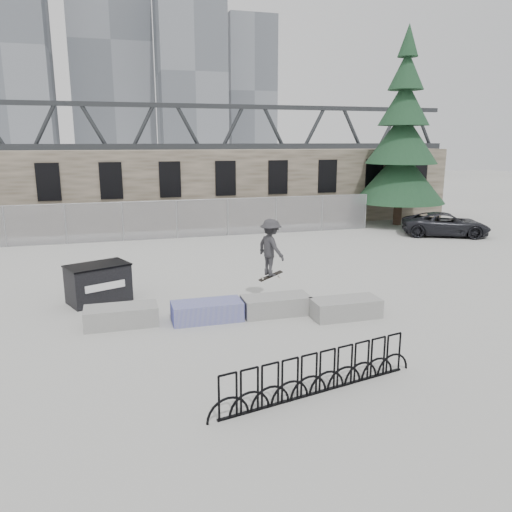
{
  "coord_description": "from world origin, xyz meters",
  "views": [
    {
      "loc": [
        -3.05,
        -13.59,
        5.06
      ],
      "look_at": [
        1.35,
        1.96,
        1.3
      ],
      "focal_mm": 35.0,
      "sensor_mm": 36.0,
      "label": 1
    }
  ],
  "objects_px": {
    "planter_center_left": "(207,310)",
    "spruce_tree": "(402,148)",
    "planter_center_right": "(276,304)",
    "bike_rack": "(318,374)",
    "planter_far_left": "(121,315)",
    "dumpster": "(98,283)",
    "skateboarder": "(271,248)",
    "planter_offset": "(346,307)",
    "suv": "(446,224)"
  },
  "relations": [
    {
      "from": "planter_center_right",
      "to": "planter_offset",
      "type": "height_order",
      "value": "same"
    },
    {
      "from": "dumpster",
      "to": "skateboarder",
      "type": "height_order",
      "value": "skateboarder"
    },
    {
      "from": "suv",
      "to": "skateboarder",
      "type": "xyz_separation_m",
      "value": [
        -12.53,
        -8.28,
        1.16
      ]
    },
    {
      "from": "skateboarder",
      "to": "planter_far_left",
      "type": "bearing_deg",
      "value": 80.84
    },
    {
      "from": "planter_offset",
      "to": "dumpster",
      "type": "xyz_separation_m",
      "value": [
        -6.97,
        3.45,
        0.32
      ]
    },
    {
      "from": "bike_rack",
      "to": "spruce_tree",
      "type": "distance_m",
      "value": 22.62
    },
    {
      "from": "planter_far_left",
      "to": "planter_center_left",
      "type": "distance_m",
      "value": 2.39
    },
    {
      "from": "planter_far_left",
      "to": "bike_rack",
      "type": "bearing_deg",
      "value": -53.28
    },
    {
      "from": "planter_center_left",
      "to": "planter_offset",
      "type": "height_order",
      "value": "same"
    },
    {
      "from": "planter_center_left",
      "to": "skateboarder",
      "type": "distance_m",
      "value": 2.92
    },
    {
      "from": "planter_center_right",
      "to": "skateboarder",
      "type": "height_order",
      "value": "skateboarder"
    },
    {
      "from": "planter_center_right",
      "to": "dumpster",
      "type": "distance_m",
      "value": 5.75
    },
    {
      "from": "planter_center_right",
      "to": "bike_rack",
      "type": "xyz_separation_m",
      "value": [
        -0.66,
        -4.8,
        0.14
      ]
    },
    {
      "from": "planter_center_right",
      "to": "planter_center_left",
      "type": "bearing_deg",
      "value": 179.3
    },
    {
      "from": "bike_rack",
      "to": "skateboarder",
      "type": "xyz_separation_m",
      "value": [
        0.85,
        5.93,
        1.35
      ]
    },
    {
      "from": "bike_rack",
      "to": "suv",
      "type": "xyz_separation_m",
      "value": [
        13.37,
        14.2,
        0.19
      ]
    },
    {
      "from": "planter_center_left",
      "to": "spruce_tree",
      "type": "distance_m",
      "value": 19.98
    },
    {
      "from": "planter_far_left",
      "to": "spruce_tree",
      "type": "relative_size",
      "value": 0.17
    },
    {
      "from": "spruce_tree",
      "to": "bike_rack",
      "type": "bearing_deg",
      "value": -125.24
    },
    {
      "from": "planter_offset",
      "to": "spruce_tree",
      "type": "height_order",
      "value": "spruce_tree"
    },
    {
      "from": "planter_center_right",
      "to": "bike_rack",
      "type": "relative_size",
      "value": 0.41
    },
    {
      "from": "planter_center_right",
      "to": "spruce_tree",
      "type": "distance_m",
      "value": 18.58
    },
    {
      "from": "planter_center_left",
      "to": "spruce_tree",
      "type": "height_order",
      "value": "spruce_tree"
    },
    {
      "from": "planter_center_left",
      "to": "planter_center_right",
      "type": "distance_m",
      "value": 2.08
    },
    {
      "from": "planter_center_left",
      "to": "planter_center_right",
      "type": "height_order",
      "value": "same"
    },
    {
      "from": "planter_center_left",
      "to": "bike_rack",
      "type": "distance_m",
      "value": 5.03
    },
    {
      "from": "planter_offset",
      "to": "suv",
      "type": "xyz_separation_m",
      "value": [
        10.83,
        10.21,
        0.33
      ]
    },
    {
      "from": "planter_center_left",
      "to": "dumpster",
      "type": "relative_size",
      "value": 0.92
    },
    {
      "from": "planter_center_left",
      "to": "spruce_tree",
      "type": "bearing_deg",
      "value": 43.12
    },
    {
      "from": "planter_far_left",
      "to": "planter_center_right",
      "type": "distance_m",
      "value": 4.46
    },
    {
      "from": "dumpster",
      "to": "spruce_tree",
      "type": "relative_size",
      "value": 0.19
    },
    {
      "from": "planter_far_left",
      "to": "skateboarder",
      "type": "xyz_separation_m",
      "value": [
        4.64,
        0.85,
        1.49
      ]
    },
    {
      "from": "dumpster",
      "to": "planter_center_left",
      "type": "bearing_deg",
      "value": -64.01
    },
    {
      "from": "planter_offset",
      "to": "dumpster",
      "type": "relative_size",
      "value": 0.92
    },
    {
      "from": "planter_center_left",
      "to": "skateboarder",
      "type": "relative_size",
      "value": 1.02
    },
    {
      "from": "planter_center_left",
      "to": "dumpster",
      "type": "bearing_deg",
      "value": 139.05
    },
    {
      "from": "planter_far_left",
      "to": "planter_offset",
      "type": "distance_m",
      "value": 6.42
    },
    {
      "from": "bike_rack",
      "to": "planter_center_right",
      "type": "bearing_deg",
      "value": 82.17
    },
    {
      "from": "skateboarder",
      "to": "spruce_tree",
      "type": "bearing_deg",
      "value": -63.94
    },
    {
      "from": "planter_center_left",
      "to": "planter_center_right",
      "type": "relative_size",
      "value": 1.0
    },
    {
      "from": "planter_offset",
      "to": "dumpster",
      "type": "height_order",
      "value": "dumpster"
    },
    {
      "from": "dumpster",
      "to": "skateboarder",
      "type": "xyz_separation_m",
      "value": [
        5.28,
        -1.51,
        1.16
      ]
    },
    {
      "from": "planter_far_left",
      "to": "planter_center_right",
      "type": "xyz_separation_m",
      "value": [
        4.45,
        -0.28,
        0.0
      ]
    },
    {
      "from": "bike_rack",
      "to": "dumpster",
      "type": "bearing_deg",
      "value": 120.79
    },
    {
      "from": "planter_far_left",
      "to": "spruce_tree",
      "type": "bearing_deg",
      "value": 38.2
    },
    {
      "from": "skateboarder",
      "to": "planter_offset",
      "type": "bearing_deg",
      "value": -158.35
    },
    {
      "from": "bike_rack",
      "to": "planter_center_left",
      "type": "bearing_deg",
      "value": 106.36
    },
    {
      "from": "planter_offset",
      "to": "skateboarder",
      "type": "height_order",
      "value": "skateboarder"
    },
    {
      "from": "planter_center_right",
      "to": "bike_rack",
      "type": "height_order",
      "value": "bike_rack"
    },
    {
      "from": "planter_center_left",
      "to": "spruce_tree",
      "type": "relative_size",
      "value": 0.17
    }
  ]
}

